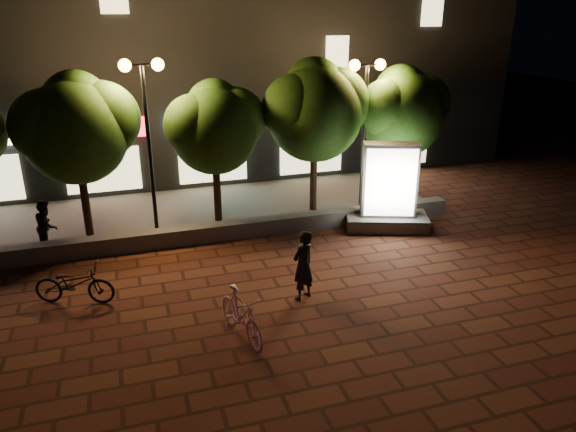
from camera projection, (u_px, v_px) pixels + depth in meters
name	position (u px, v px, depth m)	size (l,w,h in m)	color
ground	(241.00, 305.00, 12.74)	(80.00, 80.00, 0.00)	#512919
retaining_wall	(211.00, 233.00, 16.20)	(16.00, 0.45, 0.50)	#605F59
sidewalk	(198.00, 211.00, 18.50)	(16.00, 5.00, 0.08)	#605F59
building_block	(167.00, 49.00, 22.48)	(28.00, 8.12, 11.30)	black
tree_left	(77.00, 125.00, 15.38)	(3.60, 3.00, 4.89)	black
tree_mid	(215.00, 125.00, 16.59)	(3.24, 2.70, 4.50)	black
tree_right	(316.00, 108.00, 17.39)	(3.72, 3.10, 5.07)	black
tree_far_right	(403.00, 108.00, 18.37)	(3.48, 2.90, 4.76)	black
street_lamp_left	(145.00, 103.00, 15.48)	(1.26, 0.36, 5.18)	black
street_lamp_right	(366.00, 96.00, 17.51)	(1.26, 0.36, 4.98)	black
ad_kiosk	(388.00, 195.00, 16.83)	(2.83, 2.06, 2.76)	#605F59
scooter_pink	(241.00, 315.00, 11.27)	(0.52, 1.85, 1.11)	pink
rider	(303.00, 265.00, 12.73)	(0.64, 0.42, 1.76)	black
scooter_parked	(74.00, 284.00, 12.67)	(0.67, 1.91, 1.00)	black
pedestrian	(47.00, 226.00, 15.15)	(0.74, 0.58, 1.52)	black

